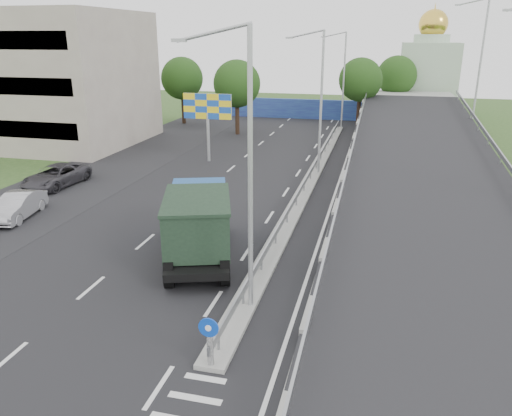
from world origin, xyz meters
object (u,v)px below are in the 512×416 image
(sign_bollard, at_px, (210,341))
(dump_truck, at_px, (198,221))
(lamp_post_far, at_px, (342,75))
(billboard, at_px, (207,110))
(parked_car_c, at_px, (56,176))
(lamp_post_near, at_px, (245,160))
(church, at_px, (428,73))
(parked_car_b, at_px, (18,206))
(lamp_post_mid, at_px, (319,96))

(sign_bollard, bearing_deg, dump_truck, 112.43)
(lamp_post_far, xyz_separation_m, billboard, (-9.11, -18.00, -1.62))
(parked_car_c, bearing_deg, sign_bollard, -40.03)
(lamp_post_near, height_order, billboard, lamp_post_near)
(church, xyz_separation_m, dump_truck, (-13.23, -49.99, -3.53))
(dump_truck, distance_m, parked_car_c, 16.10)
(parked_car_b, bearing_deg, dump_truck, -21.54)
(dump_truck, height_order, parked_car_b, dump_truck)
(lamp_post_near, distance_m, parked_car_b, 17.29)
(parked_car_b, distance_m, parked_car_c, 6.32)
(church, distance_m, parked_car_b, 53.88)
(sign_bollard, relative_size, billboard, 0.30)
(parked_car_c, bearing_deg, church, 61.42)
(lamp_post_near, relative_size, church, 0.73)
(sign_bollard, bearing_deg, lamp_post_far, 89.86)
(sign_bollard, xyz_separation_m, parked_car_b, (-15.07, 10.35, -0.32))
(lamp_post_far, bearing_deg, lamp_post_mid, -90.00)
(lamp_post_mid, relative_size, parked_car_b, 2.33)
(sign_bollard, distance_m, lamp_post_near, 6.12)
(lamp_post_near, relative_size, parked_car_c, 1.92)
(lamp_post_mid, xyz_separation_m, dump_truck, (-3.34, -15.99, -4.03))
(billboard, relative_size, parked_car_c, 1.05)
(sign_bollard, xyz_separation_m, lamp_post_far, (0.11, 43.83, 4.77))
(lamp_post_near, height_order, parked_car_b, lamp_post_near)
(sign_bollard, distance_m, parked_car_b, 18.29)
(dump_truck, relative_size, parked_car_b, 1.79)
(lamp_post_far, relative_size, billboard, 1.83)
(sign_bollard, bearing_deg, billboard, 109.21)
(billboard, bearing_deg, church, 59.30)
(billboard, distance_m, parked_car_b, 16.98)
(lamp_post_near, height_order, dump_truck, lamp_post_near)
(dump_truck, bearing_deg, lamp_post_mid, 59.61)
(billboard, xyz_separation_m, parked_car_c, (-7.80, -9.39, -3.46))
(lamp_post_near, bearing_deg, billboard, 112.49)
(dump_truck, bearing_deg, billboard, 89.18)
(lamp_post_far, bearing_deg, dump_truck, -95.31)
(billboard, xyz_separation_m, dump_truck, (5.77, -17.99, -2.41))
(lamp_post_near, distance_m, church, 54.90)
(lamp_post_far, xyz_separation_m, dump_truck, (-3.34, -35.99, -4.03))
(lamp_post_far, relative_size, parked_car_b, 2.33)
(lamp_post_far, distance_m, dump_truck, 36.37)
(lamp_post_mid, height_order, lamp_post_far, same)
(lamp_post_mid, bearing_deg, lamp_post_near, -90.00)
(lamp_post_mid, xyz_separation_m, lamp_post_far, (0.00, 20.00, 0.00))
(parked_car_b, bearing_deg, parked_car_c, 96.36)
(church, bearing_deg, sign_bollard, -99.81)
(dump_truck, bearing_deg, lamp_post_near, -68.75)
(church, distance_m, dump_truck, 51.84)
(lamp_post_far, relative_size, church, 0.73)
(lamp_post_far, distance_m, parked_car_c, 32.59)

